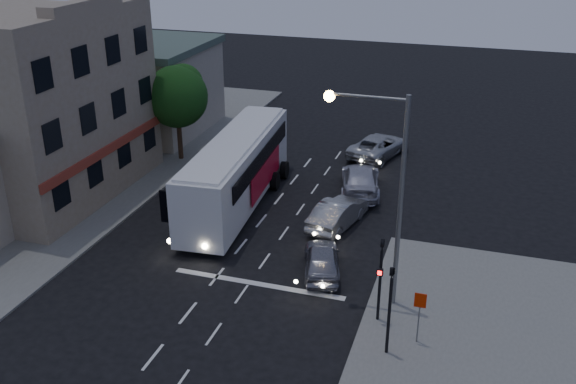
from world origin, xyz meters
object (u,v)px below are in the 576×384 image
(car_sedan_b, at_px, (360,180))
(street_tree, at_px, (177,94))
(regulatory_sign, at_px, (420,310))
(streetlight, at_px, (386,178))
(car_sedan_a, at_px, (338,213))
(car_sedan_c, at_px, (378,146))
(traffic_signal_side, at_px, (390,300))
(tour_bus, at_px, (237,169))
(traffic_signal_main, at_px, (381,270))
(car_suv, at_px, (322,260))

(car_sedan_b, xyz_separation_m, street_tree, (-12.47, 1.67, 3.71))
(car_sedan_b, height_order, street_tree, street_tree)
(car_sedan_b, distance_m, regulatory_sign, 14.52)
(streetlight, xyz_separation_m, street_tree, (-15.55, 12.82, -1.23))
(car_sedan_b, relative_size, street_tree, 0.87)
(car_sedan_a, xyz_separation_m, car_sedan_c, (0.17, 10.99, -0.00))
(traffic_signal_side, height_order, streetlight, streetlight)
(tour_bus, distance_m, traffic_signal_main, 13.00)
(car_suv, xyz_separation_m, traffic_signal_side, (3.84, -5.00, 1.74))
(car_suv, distance_m, car_sedan_b, 9.56)
(car_sedan_b, xyz_separation_m, regulatory_sign, (5.03, -13.59, 0.81))
(car_suv, xyz_separation_m, traffic_signal_main, (3.14, -3.02, 1.74))
(car_sedan_c, bearing_deg, car_suv, 108.16)
(car_sedan_a, height_order, car_sedan_c, same)
(regulatory_sign, bearing_deg, car_sedan_a, 120.72)
(car_suv, height_order, streetlight, streetlight)
(tour_bus, relative_size, street_tree, 2.10)
(tour_bus, distance_m, car_suv, 8.77)
(car_suv, bearing_deg, car_sedan_c, -104.72)
(regulatory_sign, relative_size, street_tree, 0.35)
(car_sedan_c, bearing_deg, streetlight, 117.45)
(tour_bus, bearing_deg, regulatory_sign, -45.30)
(car_suv, bearing_deg, car_sedan_b, -104.49)
(car_suv, relative_size, car_sedan_b, 0.74)
(car_sedan_a, distance_m, street_tree, 14.32)
(car_sedan_c, distance_m, traffic_signal_side, 21.28)
(street_tree, bearing_deg, streetlight, -39.51)
(car_sedan_b, relative_size, car_sedan_c, 1.01)
(car_sedan_c, bearing_deg, car_sedan_a, 106.36)
(street_tree, bearing_deg, car_sedan_c, 20.30)
(car_sedan_a, bearing_deg, traffic_signal_side, 125.97)
(car_sedan_a, distance_m, traffic_signal_main, 8.78)
(car_suv, bearing_deg, streetlight, 135.33)
(traffic_signal_side, distance_m, streetlight, 4.84)
(traffic_signal_side, bearing_deg, tour_bus, 133.71)
(tour_bus, relative_size, traffic_signal_main, 3.17)
(tour_bus, distance_m, car_sedan_c, 11.89)
(car_suv, distance_m, car_sedan_a, 4.84)
(car_sedan_a, xyz_separation_m, car_sedan_b, (0.23, 4.73, 0.04))
(car_sedan_a, relative_size, traffic_signal_main, 1.10)
(car_sedan_a, bearing_deg, tour_bus, 3.65)
(car_sedan_c, bearing_deg, car_sedan_b, 107.80)
(car_suv, height_order, street_tree, street_tree)
(traffic_signal_side, relative_size, streetlight, 0.46)
(car_sedan_b, height_order, streetlight, streetlight)
(car_sedan_b, bearing_deg, tour_bus, 19.25)
(car_sedan_b, height_order, car_sedan_c, car_sedan_b)
(tour_bus, height_order, street_tree, street_tree)
(traffic_signal_main, relative_size, regulatory_sign, 1.86)
(car_sedan_a, distance_m, streetlight, 8.78)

